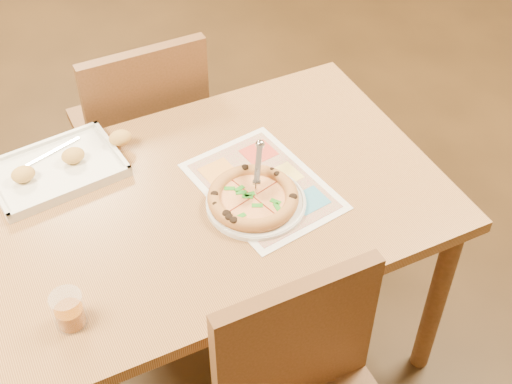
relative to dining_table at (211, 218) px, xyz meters
name	(u,v)px	position (x,y,z in m)	size (l,w,h in m)	color
dining_table	(211,218)	(0.00, 0.00, 0.00)	(1.30, 0.85, 0.72)	#9D733F
chair_far	(143,120)	(0.00, 0.60, -0.07)	(0.42, 0.42, 0.47)	brown
plate	(256,203)	(0.10, -0.09, 0.09)	(0.28, 0.28, 0.01)	silver
pizza	(253,198)	(0.10, -0.08, 0.11)	(0.25, 0.25, 0.04)	#CB8845
pizza_cutter	(258,170)	(0.13, -0.04, 0.17)	(0.09, 0.14, 0.09)	silver
appetizer_tray	(60,168)	(-0.35, 0.28, 0.10)	(0.43, 0.29, 0.06)	silver
glass_tumbler	(69,312)	(-0.46, -0.25, 0.13)	(0.08, 0.08, 0.10)	#8C430A
menu	(263,186)	(0.15, -0.03, 0.09)	(0.31, 0.43, 0.01)	white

